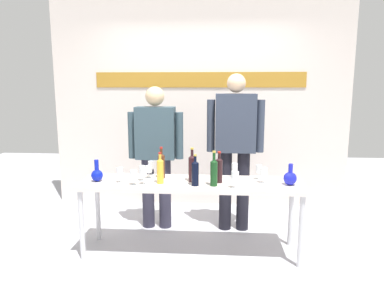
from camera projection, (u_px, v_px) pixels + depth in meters
The scene contains 23 objects.
ground_plane at pixel (191, 252), 3.62m from camera, with size 10.00×10.00×0.00m, color #B2B2BA.
back_wall at pixel (200, 96), 4.88m from camera, with size 3.98×0.11×3.00m.
display_table at pixel (191, 188), 3.51m from camera, with size 2.16×0.56×0.72m.
decanter_blue_left at pixel (97, 174), 3.50m from camera, with size 0.11×0.11×0.21m.
decanter_blue_right at pixel (290, 178), 3.37m from camera, with size 0.12×0.12×0.20m.
presenter_left at pixel (156, 148), 4.11m from camera, with size 0.63×0.22×1.63m.
presenter_right at pixel (235, 142), 4.03m from camera, with size 0.63×0.22×1.77m.
wine_bottle_0 at pixel (160, 170), 3.42m from camera, with size 0.06×0.06×0.30m.
wine_bottle_1 at pixel (195, 172), 3.34m from camera, with size 0.07×0.07×0.30m.
wine_bottle_2 at pixel (192, 167), 3.48m from camera, with size 0.07×0.07×0.33m.
wine_bottle_3 at pixel (214, 171), 3.33m from camera, with size 0.07×0.07×0.33m.
wine_bottle_4 at pixel (219, 169), 3.45m from camera, with size 0.07×0.07×0.30m.
wine_bottle_5 at pixel (161, 165), 3.62m from camera, with size 0.07×0.07×0.32m.
wine_glass_left_0 at pixel (142, 170), 3.51m from camera, with size 0.06×0.06×0.15m.
wine_glass_left_1 at pixel (151, 165), 3.73m from camera, with size 0.06×0.06×0.15m.
wine_glass_left_2 at pixel (149, 169), 3.62m from camera, with size 0.07×0.07×0.13m.
wine_glass_left_3 at pixel (134, 175), 3.36m from camera, with size 0.07×0.07×0.14m.
wine_glass_left_4 at pixel (120, 172), 3.44m from camera, with size 0.06×0.06×0.15m.
wine_glass_left_5 at pixel (144, 173), 3.38m from camera, with size 0.06×0.06×0.16m.
wine_glass_right_0 at pixel (235, 176), 3.26m from camera, with size 0.07×0.07×0.16m.
wine_glass_right_1 at pixel (264, 172), 3.43m from camera, with size 0.07×0.07×0.15m.
wine_glass_right_2 at pixel (259, 169), 3.56m from camera, with size 0.06×0.06×0.15m.
wine_glass_right_3 at pixel (235, 168), 3.62m from camera, with size 0.06×0.06×0.15m.
Camera 1 is at (0.26, -3.38, 1.65)m, focal length 33.80 mm.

